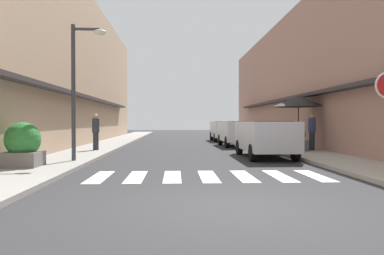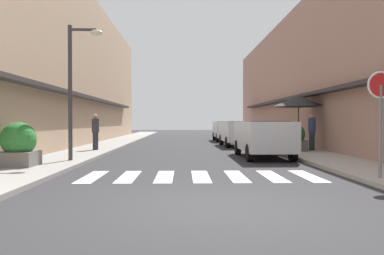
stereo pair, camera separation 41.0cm
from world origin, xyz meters
TOP-DOWN VIEW (x-y plane):
  - ground_plane at (0.00, 15.26)m, footprint 83.93×83.93m
  - sidewalk_left at (-4.93, 15.26)m, footprint 2.27×53.41m
  - sidewalk_right at (4.93, 15.26)m, footprint 2.27×53.41m
  - building_row_left at (-8.56, 16.17)m, footprint 5.50×36.33m
  - building_row_right at (8.56, 16.17)m, footprint 5.50×36.33m
  - crosswalk at (-0.00, 3.54)m, footprint 6.15×2.20m
  - parked_car_near at (2.74, 8.60)m, footprint 1.83×4.29m
  - parked_car_mid at (2.74, 15.46)m, footprint 1.88×4.20m
  - parked_car_far at (2.74, 21.22)m, footprint 1.82×4.03m
  - street_lamp at (-4.15, 6.70)m, footprint 1.19×0.28m
  - cafe_umbrella at (5.14, 11.74)m, footprint 2.54×2.54m
  - planter_corner at (-5.41, 5.04)m, footprint 1.04×1.04m
  - planter_midblock at (4.66, 10.59)m, footprint 0.87×0.87m
  - planter_far at (4.99, 15.45)m, footprint 1.04×1.04m
  - pedestrian_walking_near at (-4.61, 11.45)m, footprint 0.34×0.34m
  - pedestrian_walking_far at (5.56, 11.03)m, footprint 0.34×0.34m

SIDE VIEW (x-z plane):
  - ground_plane at x=0.00m, z-range 0.00..0.00m
  - crosswalk at x=0.00m, z-range 0.00..0.01m
  - sidewalk_left at x=-4.93m, z-range 0.00..0.12m
  - sidewalk_right at x=4.93m, z-range 0.00..0.12m
  - planter_midblock at x=4.66m, z-range 0.10..1.29m
  - planter_far at x=4.99m, z-range 0.09..1.35m
  - planter_corner at x=-5.41m, z-range 0.09..1.42m
  - parked_car_far at x=2.74m, z-range 0.19..1.66m
  - parked_car_mid at x=2.74m, z-range 0.19..1.66m
  - parked_car_near at x=2.74m, z-range 0.19..1.66m
  - pedestrian_walking_near at x=-4.61m, z-range 0.17..1.87m
  - pedestrian_walking_far at x=5.56m, z-range 0.17..1.89m
  - cafe_umbrella at x=5.14m, z-range 1.14..3.74m
  - street_lamp at x=-4.15m, z-range 0.69..5.34m
  - building_row_right at x=8.56m, z-range 0.00..8.16m
  - building_row_left at x=-8.56m, z-range 0.00..9.28m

